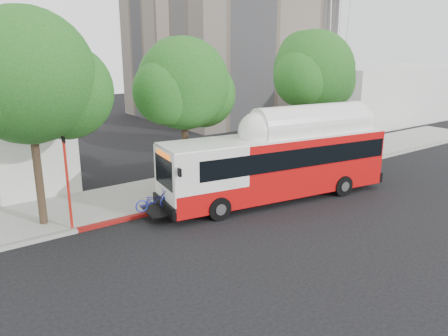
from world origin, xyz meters
name	(u,v)px	position (x,y,z in m)	size (l,w,h in m)	color
ground	(269,219)	(0.00, 0.00, 0.00)	(120.00, 120.00, 0.00)	black
sidewalk	(196,184)	(0.00, 6.50, 0.07)	(60.00, 5.00, 0.15)	gray
curb_strip	(221,196)	(0.00, 3.90, 0.07)	(60.00, 0.30, 0.15)	gray
red_curb_segment	(174,207)	(-3.00, 3.90, 0.08)	(10.00, 0.32, 0.16)	maroon
street_tree_left	(39,81)	(-8.53, 5.56, 6.60)	(6.67, 5.80, 9.74)	#2D2116
street_tree_mid	(189,87)	(-0.59, 6.06, 5.91)	(5.75, 5.00, 8.62)	#2D2116
street_tree_right	(318,74)	(9.44, 5.86, 6.26)	(6.21, 5.40, 9.18)	#2D2116
horizon_block	(372,93)	(30.00, 16.00, 3.00)	(20.00, 12.00, 6.00)	silver
transit_bus	(278,165)	(2.36, 1.92, 1.89)	(13.88, 4.66, 4.04)	#BD0D0D
signal_pole	(68,184)	(-8.13, 4.16, 2.23)	(0.12, 0.41, 4.34)	red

